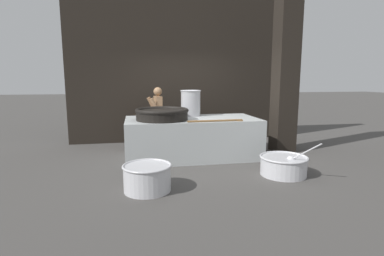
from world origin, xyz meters
The scene contains 10 objects.
ground_plane centered at (0.00, 0.00, 0.00)m, with size 60.00×60.00×0.00m, color #474442.
back_wall centered at (0.00, 1.93, 2.10)m, with size 5.99×0.24×4.21m, color black.
support_pillar centered at (2.24, 0.12, 2.10)m, with size 0.48×0.48×4.21m, color black.
hearth_platform centered at (0.00, 0.00, 0.44)m, with size 2.89×1.43×0.87m.
giant_wok_near centered at (-0.67, -0.14, 1.00)m, with size 1.13×1.13×0.24m.
stock_pot centered at (0.05, 0.46, 1.18)m, with size 0.48×0.48×0.60m.
stirring_paddle centered at (0.43, -0.61, 0.89)m, with size 1.16×0.10×0.04m.
cook centered at (-0.67, 1.11, 0.83)m, with size 0.38×0.58×1.52m.
prep_bowl_vegetables centered at (1.40, -1.58, 0.19)m, with size 0.86×1.03×0.70m.
prep_bowl_meat centered at (-1.07, -1.91, 0.23)m, with size 0.77×0.77×0.42m.
Camera 1 is at (-1.20, -6.43, 1.73)m, focal length 28.00 mm.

